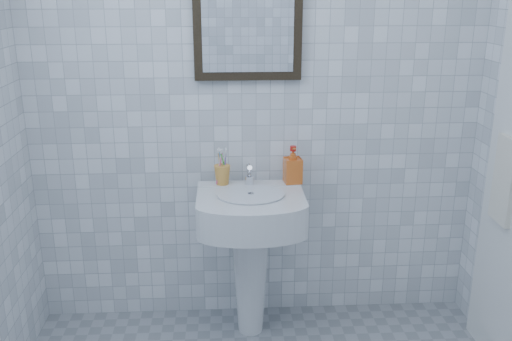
{
  "coord_description": "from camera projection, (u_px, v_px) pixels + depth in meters",
  "views": [
    {
      "loc": [
        -0.15,
        -1.5,
        1.66
      ],
      "look_at": [
        -0.02,
        0.86,
        0.89
      ],
      "focal_mm": 40.0,
      "sensor_mm": 36.0,
      "label": 1
    }
  ],
  "objects": [
    {
      "name": "wall_back",
      "position": [
        256.0,
        77.0,
        2.7
      ],
      "size": [
        2.2,
        0.02,
        2.5
      ],
      "primitive_type": "cube",
      "color": "white",
      "rests_on": "ground"
    },
    {
      "name": "hand_towel",
      "position": [
        505.0,
        180.0,
        2.43
      ],
      "size": [
        0.03,
        0.16,
        0.38
      ],
      "primitive_type": "cube",
      "color": "white",
      "rests_on": "towel_ring"
    },
    {
      "name": "toothbrush_cup",
      "position": [
        222.0,
        175.0,
        2.73
      ],
      "size": [
        0.09,
        0.09,
        0.09
      ],
      "primitive_type": null,
      "rotation": [
        0.0,
        0.0,
        0.11
      ],
      "color": "gold",
      "rests_on": "washbasin"
    },
    {
      "name": "faucet",
      "position": [
        249.0,
        176.0,
        2.72
      ],
      "size": [
        0.04,
        0.1,
        0.11
      ],
      "color": "silver",
      "rests_on": "washbasin"
    },
    {
      "name": "wall_mirror",
      "position": [
        248.0,
        12.0,
        2.59
      ],
      "size": [
        0.5,
        0.04,
        0.62
      ],
      "color": "black",
      "rests_on": "wall_back"
    },
    {
      "name": "washbasin",
      "position": [
        250.0,
        239.0,
        2.72
      ],
      "size": [
        0.49,
        0.36,
        0.76
      ],
      "color": "white",
      "rests_on": "ground"
    },
    {
      "name": "soap_dispenser",
      "position": [
        293.0,
        165.0,
        2.73
      ],
      "size": [
        0.09,
        0.09,
        0.18
      ],
      "primitive_type": "imported",
      "rotation": [
        0.0,
        0.0,
        0.13
      ],
      "color": "red",
      "rests_on": "washbasin"
    }
  ]
}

